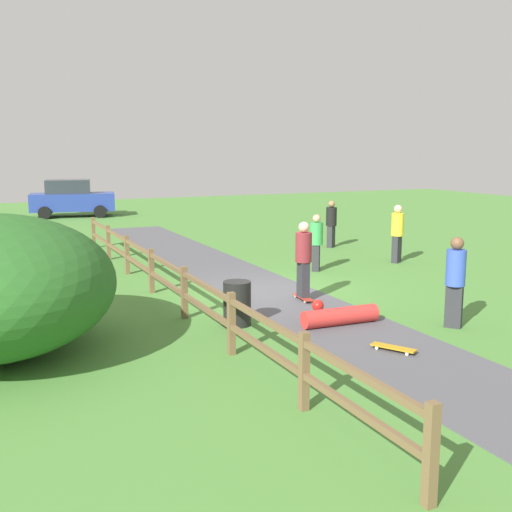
{
  "coord_description": "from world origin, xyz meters",
  "views": [
    {
      "loc": [
        -6.56,
        -13.49,
        3.54
      ],
      "look_at": [
        -0.45,
        -0.2,
        1.0
      ],
      "focal_mm": 43.94,
      "sensor_mm": 36.0,
      "label": 1
    }
  ],
  "objects_px": {
    "skater_riding": "(303,257)",
    "skater_fallen": "(338,315)",
    "bystander_green": "(316,240)",
    "trash_bin": "(237,303)",
    "bystander_black": "(331,222)",
    "bystander_yellow": "(397,231)",
    "bystander_blue": "(455,278)",
    "skateboard_loose": "(393,348)",
    "parked_car_blue": "(72,198)"
  },
  "relations": [
    {
      "from": "skater_riding",
      "to": "skater_fallen",
      "type": "height_order",
      "value": "skater_riding"
    },
    {
      "from": "skater_riding",
      "to": "bystander_green",
      "type": "relative_size",
      "value": 1.12
    },
    {
      "from": "trash_bin",
      "to": "bystander_black",
      "type": "height_order",
      "value": "bystander_black"
    },
    {
      "from": "trash_bin",
      "to": "bystander_yellow",
      "type": "distance_m",
      "value": 8.45
    },
    {
      "from": "bystander_blue",
      "to": "bystander_black",
      "type": "bearing_deg",
      "value": 72.25
    },
    {
      "from": "skater_riding",
      "to": "bystander_blue",
      "type": "height_order",
      "value": "skater_riding"
    },
    {
      "from": "trash_bin",
      "to": "skateboard_loose",
      "type": "relative_size",
      "value": 1.14
    },
    {
      "from": "skateboard_loose",
      "to": "skater_fallen",
      "type": "bearing_deg",
      "value": 88.64
    },
    {
      "from": "skater_riding",
      "to": "skateboard_loose",
      "type": "height_order",
      "value": "skater_riding"
    },
    {
      "from": "skateboard_loose",
      "to": "bystander_blue",
      "type": "bearing_deg",
      "value": 21.04
    },
    {
      "from": "bystander_black",
      "to": "bystander_yellow",
      "type": "bearing_deg",
      "value": -85.87
    },
    {
      "from": "skater_fallen",
      "to": "parked_car_blue",
      "type": "xyz_separation_m",
      "value": [
        -1.77,
        22.97,
        0.76
      ]
    },
    {
      "from": "skateboard_loose",
      "to": "bystander_blue",
      "type": "distance_m",
      "value": 2.37
    },
    {
      "from": "skateboard_loose",
      "to": "bystander_yellow",
      "type": "distance_m",
      "value": 8.95
    },
    {
      "from": "bystander_green",
      "to": "skater_fallen",
      "type": "bearing_deg",
      "value": -115.5
    },
    {
      "from": "skater_riding",
      "to": "bystander_yellow",
      "type": "xyz_separation_m",
      "value": [
        5.04,
        3.13,
        -0.05
      ]
    },
    {
      "from": "skateboard_loose",
      "to": "bystander_black",
      "type": "bearing_deg",
      "value": 63.92
    },
    {
      "from": "skateboard_loose",
      "to": "skater_riding",
      "type": "bearing_deg",
      "value": 84.59
    },
    {
      "from": "trash_bin",
      "to": "bystander_green",
      "type": "bearing_deg",
      "value": 44.75
    },
    {
      "from": "trash_bin",
      "to": "bystander_blue",
      "type": "bearing_deg",
      "value": -26.79
    },
    {
      "from": "skater_fallen",
      "to": "bystander_black",
      "type": "xyz_separation_m",
      "value": [
        5.12,
        8.66,
        0.72
      ]
    },
    {
      "from": "trash_bin",
      "to": "bystander_green",
      "type": "distance_m",
      "value": 6.05
    },
    {
      "from": "bystander_blue",
      "to": "parked_car_blue",
      "type": "height_order",
      "value": "parked_car_blue"
    },
    {
      "from": "parked_car_blue",
      "to": "skateboard_loose",
      "type": "bearing_deg",
      "value": -86.02
    },
    {
      "from": "trash_bin",
      "to": "bystander_black",
      "type": "relative_size",
      "value": 0.54
    },
    {
      "from": "trash_bin",
      "to": "skater_riding",
      "type": "height_order",
      "value": "skater_riding"
    },
    {
      "from": "bystander_green",
      "to": "trash_bin",
      "type": "bearing_deg",
      "value": -135.25
    },
    {
      "from": "trash_bin",
      "to": "bystander_blue",
      "type": "distance_m",
      "value": 4.35
    },
    {
      "from": "skateboard_loose",
      "to": "parked_car_blue",
      "type": "height_order",
      "value": "parked_car_blue"
    },
    {
      "from": "bystander_green",
      "to": "bystander_yellow",
      "type": "relative_size",
      "value": 0.91
    },
    {
      "from": "trash_bin",
      "to": "bystander_blue",
      "type": "height_order",
      "value": "bystander_blue"
    },
    {
      "from": "skater_riding",
      "to": "bystander_green",
      "type": "bearing_deg",
      "value": 55.29
    },
    {
      "from": "bystander_yellow",
      "to": "parked_car_blue",
      "type": "bearing_deg",
      "value": 111.88
    },
    {
      "from": "trash_bin",
      "to": "bystander_black",
      "type": "bearing_deg",
      "value": 48.27
    },
    {
      "from": "trash_bin",
      "to": "bystander_green",
      "type": "relative_size",
      "value": 0.55
    },
    {
      "from": "skater_riding",
      "to": "bystander_black",
      "type": "bearing_deg",
      "value": 54.05
    },
    {
      "from": "trash_bin",
      "to": "skater_riding",
      "type": "distance_m",
      "value": 2.57
    },
    {
      "from": "bystander_green",
      "to": "bystander_black",
      "type": "distance_m",
      "value": 4.47
    },
    {
      "from": "bystander_blue",
      "to": "parked_car_blue",
      "type": "relative_size",
      "value": 0.41
    },
    {
      "from": "bystander_black",
      "to": "bystander_yellow",
      "type": "height_order",
      "value": "bystander_yellow"
    },
    {
      "from": "bystander_black",
      "to": "parked_car_blue",
      "type": "height_order",
      "value": "parked_car_blue"
    },
    {
      "from": "skater_fallen",
      "to": "bystander_yellow",
      "type": "bearing_deg",
      "value": 44.02
    },
    {
      "from": "bystander_green",
      "to": "parked_car_blue",
      "type": "distance_m",
      "value": 18.36
    },
    {
      "from": "skateboard_loose",
      "to": "bystander_green",
      "type": "bearing_deg",
      "value": 70.47
    },
    {
      "from": "trash_bin",
      "to": "bystander_yellow",
      "type": "height_order",
      "value": "bystander_yellow"
    },
    {
      "from": "skater_riding",
      "to": "bystander_yellow",
      "type": "distance_m",
      "value": 5.93
    },
    {
      "from": "bystander_yellow",
      "to": "parked_car_blue",
      "type": "distance_m",
      "value": 19.16
    },
    {
      "from": "skater_fallen",
      "to": "trash_bin",
      "type": "bearing_deg",
      "value": 155.56
    },
    {
      "from": "skateboard_loose",
      "to": "bystander_green",
      "type": "xyz_separation_m",
      "value": [
        2.47,
        6.98,
        0.82
      ]
    },
    {
      "from": "bystander_black",
      "to": "bystander_green",
      "type": "bearing_deg",
      "value": -126.97
    }
  ]
}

